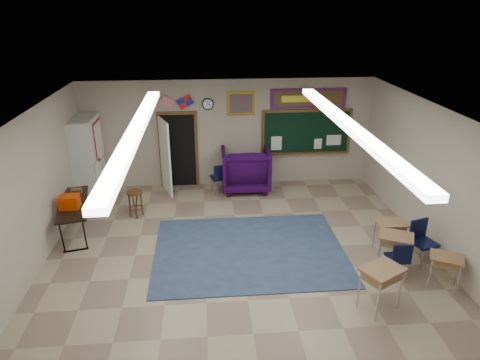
{
  "coord_description": "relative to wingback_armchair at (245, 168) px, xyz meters",
  "views": [
    {
      "loc": [
        -0.68,
        -6.95,
        4.91
      ],
      "look_at": [
        0.06,
        1.5,
        1.35
      ],
      "focal_mm": 32.0,
      "sensor_mm": 36.0,
      "label": 1
    }
  ],
  "objects": [
    {
      "name": "floor",
      "position": [
        -0.44,
        -4.09,
        -0.61
      ],
      "size": [
        9.0,
        9.0,
        0.0
      ],
      "primitive_type": "plane",
      "color": "#9A8C6A",
      "rests_on": "ground"
    },
    {
      "name": "back_wall",
      "position": [
        -0.44,
        0.41,
        0.89
      ],
      "size": [
        8.0,
        0.04,
        3.0
      ],
      "primitive_type": "cube",
      "color": "#ADA38C",
      "rests_on": "floor"
    },
    {
      "name": "left_wall",
      "position": [
        -4.44,
        -4.09,
        0.89
      ],
      "size": [
        0.04,
        9.0,
        3.0
      ],
      "primitive_type": "cube",
      "color": "#ADA38C",
      "rests_on": "floor"
    },
    {
      "name": "right_wall",
      "position": [
        3.56,
        -4.09,
        0.89
      ],
      "size": [
        0.04,
        9.0,
        3.0
      ],
      "primitive_type": "cube",
      "color": "#ADA38C",
      "rests_on": "floor"
    },
    {
      "name": "ceiling",
      "position": [
        -0.44,
        -4.09,
        2.39
      ],
      "size": [
        8.0,
        9.0,
        0.04
      ],
      "primitive_type": "cube",
      "color": "#B9BAB5",
      "rests_on": "back_wall"
    },
    {
      "name": "area_rug",
      "position": [
        -0.24,
        -3.29,
        -0.6
      ],
      "size": [
        4.0,
        3.0,
        0.02
      ],
      "primitive_type": "cube",
      "color": "#364D67",
      "rests_on": "floor"
    },
    {
      "name": "fluorescent_strips",
      "position": [
        -0.44,
        -4.09,
        2.33
      ],
      "size": [
        3.86,
        6.0,
        0.1
      ],
      "primitive_type": null,
      "color": "white",
      "rests_on": "ceiling"
    },
    {
      "name": "doorway",
      "position": [
        -1.94,
        0.26,
        0.45
      ],
      "size": [
        1.1,
        0.89,
        2.16
      ],
      "color": "black",
      "rests_on": "back_wall"
    },
    {
      "name": "chalkboard",
      "position": [
        1.76,
        0.38,
        0.85
      ],
      "size": [
        2.55,
        0.14,
        1.3
      ],
      "color": "brown",
      "rests_on": "back_wall"
    },
    {
      "name": "bulletin_board",
      "position": [
        1.76,
        0.38,
        1.84
      ],
      "size": [
        2.1,
        0.05,
        0.55
      ],
      "color": "#AD0E12",
      "rests_on": "back_wall"
    },
    {
      "name": "framed_art_print",
      "position": [
        -0.09,
        0.38,
        1.74
      ],
      "size": [
        0.75,
        0.05,
        0.65
      ],
      "color": "#AD8721",
      "rests_on": "back_wall"
    },
    {
      "name": "wall_clock",
      "position": [
        -0.99,
        0.38,
        1.74
      ],
      "size": [
        0.32,
        0.05,
        0.32
      ],
      "color": "black",
      "rests_on": "back_wall"
    },
    {
      "name": "wall_flags",
      "position": [
        -1.84,
        0.35,
        1.87
      ],
      "size": [
        1.16,
        0.06,
        0.7
      ],
      "primitive_type": null,
      "color": "red",
      "rests_on": "back_wall"
    },
    {
      "name": "storage_cabinet",
      "position": [
        -4.15,
        -0.24,
        0.49
      ],
      "size": [
        0.59,
        1.25,
        2.2
      ],
      "color": "beige",
      "rests_on": "floor"
    },
    {
      "name": "wingback_armchair",
      "position": [
        0.0,
        0.0,
        0.0
      ],
      "size": [
        1.33,
        1.36,
        1.22
      ],
      "primitive_type": "imported",
      "rotation": [
        0.0,
        0.0,
        3.12
      ],
      "color": "#210431",
      "rests_on": "floor"
    },
    {
      "name": "student_chair_reading",
      "position": [
        -0.75,
        -0.25,
        -0.17
      ],
      "size": [
        0.54,
        0.54,
        0.87
      ],
      "primitive_type": null,
      "rotation": [
        0.0,
        0.0,
        3.42
      ],
      "color": "black",
      "rests_on": "floor"
    },
    {
      "name": "student_chair_desk_a",
      "position": [
        2.44,
        -4.46,
        -0.2
      ],
      "size": [
        0.42,
        0.42,
        0.82
      ],
      "primitive_type": null,
      "rotation": [
        0.0,
        0.0,
        3.11
      ],
      "color": "black",
      "rests_on": "floor"
    },
    {
      "name": "student_chair_desk_b",
      "position": [
        3.15,
        -4.06,
        -0.15
      ],
      "size": [
        0.58,
        0.58,
        0.92
      ],
      "primitive_type": null,
      "rotation": [
        0.0,
        0.0,
        0.31
      ],
      "color": "black",
      "rests_on": "floor"
    },
    {
      "name": "student_desk_front_left",
      "position": [
        2.51,
        -4.18,
        -0.19
      ],
      "size": [
        0.78,
        0.7,
        0.76
      ],
      "rotation": [
        0.0,
        0.0,
        -0.46
      ],
      "color": "olive",
      "rests_on": "floor"
    },
    {
      "name": "student_desk_front_right",
      "position": [
        2.67,
        -3.56,
        -0.21
      ],
      "size": [
        0.61,
        0.46,
        0.71
      ],
      "rotation": [
        0.0,
        0.0,
        -0.03
      ],
      "color": "olive",
      "rests_on": "floor"
    },
    {
      "name": "student_desk_back_left",
      "position": [
        1.77,
        -5.3,
        -0.16
      ],
      "size": [
        0.83,
        0.77,
        0.81
      ],
      "rotation": [
        0.0,
        0.0,
        0.5
      ],
      "color": "olive",
      "rests_on": "floor"
    },
    {
      "name": "student_desk_back_right",
      "position": [
        3.17,
        -4.84,
        -0.24
      ],
      "size": [
        0.68,
        0.62,
        0.66
      ],
      "rotation": [
        0.0,
        0.0,
        -0.48
      ],
      "color": "olive",
      "rests_on": "floor"
    },
    {
      "name": "folding_table",
      "position": [
        -4.09,
        -2.18,
        -0.19
      ],
      "size": [
        0.99,
        1.93,
        1.05
      ],
      "rotation": [
        0.0,
        0.0,
        0.21
      ],
      "color": "black",
      "rests_on": "floor"
    },
    {
      "name": "wooden_stool",
      "position": [
        -2.84,
        -1.45,
        -0.26
      ],
      "size": [
        0.38,
        0.38,
        0.67
      ],
      "color": "#523018",
      "rests_on": "floor"
    }
  ]
}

